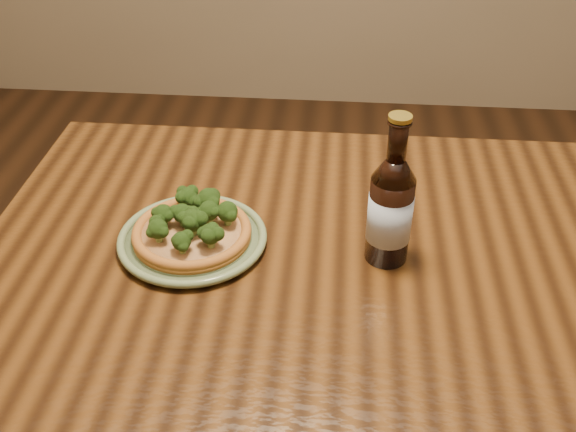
# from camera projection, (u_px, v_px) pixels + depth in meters

# --- Properties ---
(table) EXTENTS (1.60, 0.90, 0.75)m
(table) POSITION_uv_depth(u_px,v_px,m) (449.00, 315.00, 1.13)
(table) COLOR #46270F
(table) RESTS_ON ground
(plate) EXTENTS (0.25, 0.25, 0.02)m
(plate) POSITION_uv_depth(u_px,v_px,m) (193.00, 239.00, 1.14)
(plate) COLOR #677853
(plate) RESTS_ON table
(pizza) EXTENTS (0.20, 0.20, 0.07)m
(pizza) POSITION_uv_depth(u_px,v_px,m) (192.00, 229.00, 1.13)
(pizza) COLOR #A36124
(pizza) RESTS_ON plate
(beer_bottle) EXTENTS (0.07, 0.07, 0.26)m
(beer_bottle) POSITION_uv_depth(u_px,v_px,m) (390.00, 209.00, 1.06)
(beer_bottle) COLOR black
(beer_bottle) RESTS_ON table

